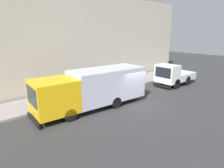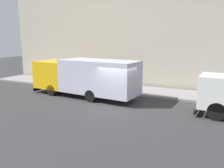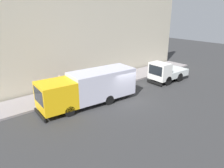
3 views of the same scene
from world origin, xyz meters
name	(u,v)px [view 2 (image 2 of 3)]	position (x,y,z in m)	size (l,w,h in m)	color
ground	(115,106)	(0.00, 0.00, 0.00)	(80.00, 80.00, 0.00)	#313132
sidewalk	(139,90)	(4.64, 0.00, 0.08)	(3.28, 30.00, 0.17)	gray
building_facade	(148,35)	(6.78, 0.00, 4.61)	(0.50, 30.00, 9.23)	#C0B6A0
large_utility_truck	(85,76)	(1.34, 3.11, 1.55)	(3.11, 8.70, 2.81)	#EDB113
pedestrian_walking	(73,76)	(3.44, 5.75, 1.07)	(0.47, 0.47, 1.68)	#54444B
pedestrian_standing	(102,75)	(5.39, 3.81, 1.01)	(0.36, 0.36, 1.59)	#4F4343
pedestrian_third	(115,76)	(5.16, 2.37, 1.03)	(0.43, 0.43, 1.64)	#1C232B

